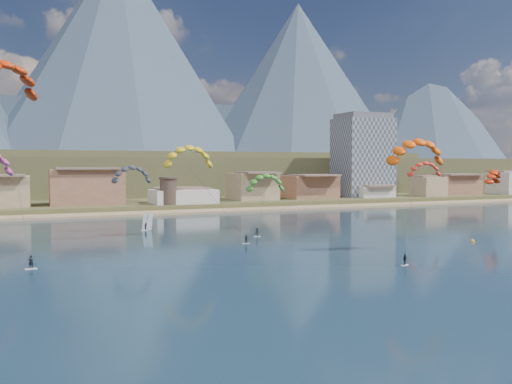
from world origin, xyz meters
TOP-DOWN VIEW (x-y plane):
  - ground at (0.00, 0.00)m, footprint 2400.00×2400.00m
  - beach at (0.00, 106.00)m, footprint 2200.00×12.00m
  - land at (0.00, 560.00)m, footprint 2200.00×900.00m
  - foothills at (22.39, 232.47)m, footprint 940.00×210.00m
  - mountain_ridge at (-14.60, 823.65)m, footprint 2060.00×480.00m
  - town at (-40.00, 122.00)m, footprint 400.00×24.00m
  - apartment_tower at (85.00, 128.00)m, footprint 20.00×16.00m
  - watchtower at (5.00, 114.00)m, footprint 5.82×5.82m
  - kitesurfer_red at (-38.14, 42.90)m, footprint 13.60×18.44m
  - kitesurfer_yellow at (-4.93, 54.93)m, footprint 12.99×15.97m
  - kitesurfer_orange at (24.67, 22.38)m, footprint 15.47×12.87m
  - kitesurfer_green at (14.07, 60.11)m, footprint 11.92×12.98m
  - distant_kite_dark at (-14.26, 66.84)m, footprint 8.99×6.03m
  - distant_kite_orange at (62.76, 65.65)m, footprint 10.01×7.17m
  - distant_kite_red at (78.19, 57.35)m, footprint 8.75×7.43m
  - windsurfer at (-10.86, 68.47)m, footprint 2.21×2.43m
  - buoy at (42.22, 27.39)m, footprint 0.74×0.74m

SIDE VIEW (x-z plane):
  - ground at x=0.00m, z-range 0.00..0.00m
  - land at x=0.00m, z-range -2.00..2.00m
  - buoy at x=42.22m, z-range -0.24..0.49m
  - beach at x=0.00m, z-range -0.20..0.70m
  - windsurfer at x=-10.86m, z-range -0.69..3.09m
  - watchtower at x=5.00m, z-range 2.07..10.67m
  - town at x=-40.00m, z-range 2.00..14.00m
  - foothills at x=22.39m, z-range 0.08..18.08m
  - kitesurfer_green at x=14.07m, z-range 3.13..18.86m
  - distant_kite_red at x=78.19m, z-range 4.30..19.23m
  - distant_kite_dark at x=-14.26m, z-range 4.93..21.09m
  - distant_kite_orange at x=62.76m, z-range 5.34..22.47m
  - kitesurfer_yellow at x=-4.93m, z-range 5.84..27.64m
  - kitesurfer_orange at x=24.67m, z-range 6.49..28.06m
  - apartment_tower at x=85.00m, z-range 1.82..33.82m
  - kitesurfer_red at x=-38.14m, z-range 12.49..44.78m
  - mountain_ridge at x=-14.60m, z-range -49.69..350.31m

